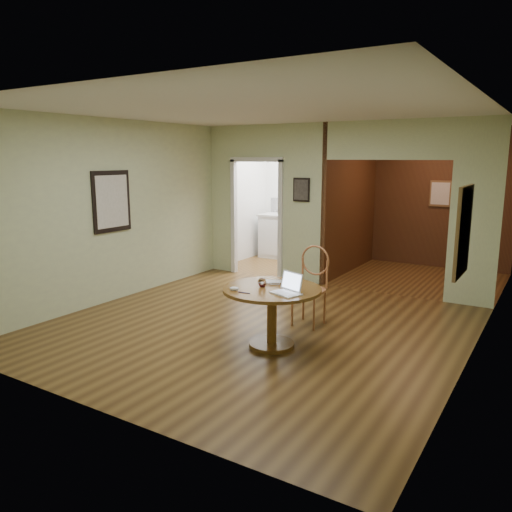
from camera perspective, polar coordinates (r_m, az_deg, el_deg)
The scene contains 11 objects.
floor at distance 6.43m, azimuth -0.21°, elevation -8.22°, with size 5.00×5.00×0.00m, color #442C13.
room_shell at distance 9.07m, azimuth 7.69°, elevation 5.72°, with size 5.20×7.50×5.00m.
dining_table at distance 5.67m, azimuth 1.83°, elevation -5.42°, with size 1.11×1.11×0.70m.
chair at distance 6.48m, azimuth 6.34°, elevation -2.86°, with size 0.44×0.44×1.03m.
open_laptop at distance 5.41m, azimuth 3.77°, elevation -3.60°, with size 0.36×0.36×0.22m.
closed_laptop at distance 5.78m, azimuth 2.22°, elevation -3.11°, with size 0.33×0.21×0.03m, color #ACABB0.
mouse at distance 5.50m, azimuth -2.50°, elevation -3.75°, with size 0.11×0.06×0.04m, color white.
wine_glass at distance 5.65m, azimuth 0.70°, elevation -3.03°, with size 0.09×0.09×0.11m, color white, non-canonical shape.
pen at distance 5.41m, azimuth -1.37°, elevation -4.20°, with size 0.01×0.01×0.14m, color #0D105B.
kitchen_cabinet at distance 10.53m, azimuth 5.65°, elevation 2.05°, with size 2.06×0.60×0.94m.
grocery_bag at distance 10.12m, azimuth 9.80°, elevation 5.18°, with size 0.33×0.28×0.33m, color tan.
Camera 1 is at (3.21, -5.14, 2.14)m, focal length 35.00 mm.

